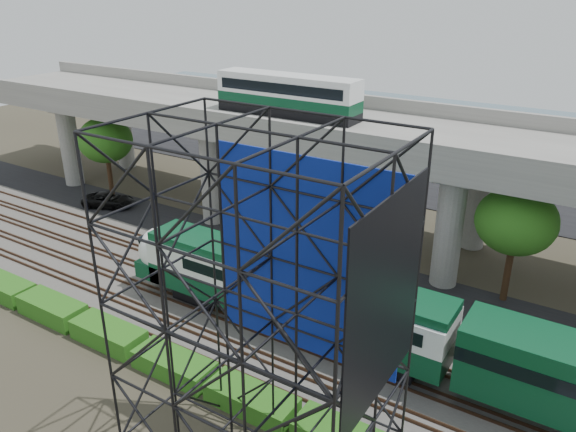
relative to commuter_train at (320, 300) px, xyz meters
The scene contains 13 objects.
ground 7.11m from the commuter_train, 162.08° to the right, with size 140.00×140.00×0.00m, color #474233.
ballast_bed 6.78m from the commuter_train, behind, with size 90.00×12.00×0.20m, color slate.
service_road 10.89m from the commuter_train, 126.04° to the left, with size 90.00×5.00×0.08m, color black.
parking_lot 32.72m from the commuter_train, 100.94° to the left, with size 90.00×18.00×0.08m, color black.
harbor_water 54.43m from the commuter_train, 96.53° to the left, with size 140.00×40.00×0.03m, color #43616E.
rail_tracks 6.71m from the commuter_train, behind, with size 90.00×9.52×0.16m.
commuter_train is the anchor object (origin of this frame).
overpass 16.34m from the commuter_train, 115.00° to the left, with size 80.00×12.00×12.40m.
scaffold_tower 11.41m from the commuter_train, 72.97° to the right, with size 9.36×6.36×15.00m.
hedge_strip 8.48m from the commuter_train, 129.41° to the right, with size 34.60×1.80×1.20m.
trees 18.05m from the commuter_train, 127.45° to the left, with size 40.94×16.94×7.69m.
suv 27.60m from the commuter_train, 163.14° to the left, with size 2.16×4.68×1.30m, color black.
parked_cars 32.04m from the commuter_train, 99.56° to the left, with size 38.02×9.75×1.31m.
Camera 1 is at (18.90, -21.52, 19.21)m, focal length 35.00 mm.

